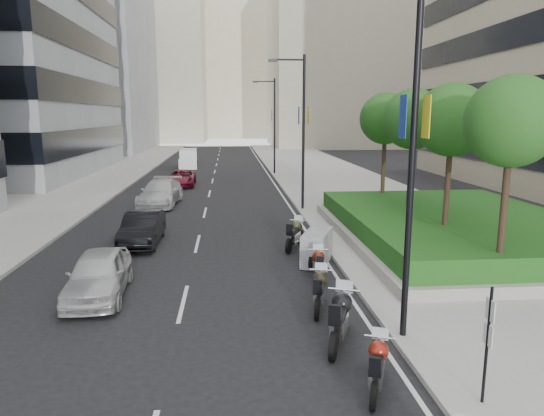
{
  "coord_description": "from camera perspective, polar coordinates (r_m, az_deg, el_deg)",
  "views": [
    {
      "loc": [
        -0.03,
        -10.14,
        5.64
      ],
      "look_at": [
        1.64,
        8.7,
        2.0
      ],
      "focal_mm": 32.0,
      "sensor_mm": 36.0,
      "label": 1
    }
  ],
  "objects": [
    {
      "name": "tree_0",
      "position": [
        16.51,
        26.37,
        9.04
      ],
      "size": [
        2.8,
        2.8,
        6.3
      ],
      "color": "#332319",
      "rests_on": "planter"
    },
    {
      "name": "lane_edge",
      "position": [
        40.71,
        0.24,
        2.93
      ],
      "size": [
        0.12,
        100.0,
        0.01
      ],
      "primitive_type": "cube",
      "color": "silver",
      "rests_on": "ground"
    },
    {
      "name": "sidewalk_right",
      "position": [
        41.52,
        7.55,
        3.09
      ],
      "size": [
        10.0,
        100.0,
        0.15
      ],
      "primitive_type": "cube",
      "color": "#9E9B93",
      "rests_on": "ground"
    },
    {
      "name": "motorcycle_3",
      "position": [
        14.52,
        5.61,
        -9.61
      ],
      "size": [
        0.82,
        2.08,
        1.06
      ],
      "rotation": [
        0.0,
        0.0,
        1.31
      ],
      "color": "black",
      "rests_on": "ground"
    },
    {
      "name": "car_d",
      "position": [
        39.78,
        -10.58,
        3.48
      ],
      "size": [
        2.21,
        4.64,
        1.28
      ],
      "primitive_type": "imported",
      "rotation": [
        0.0,
        0.0,
        0.02
      ],
      "color": "maroon",
      "rests_on": "ground"
    },
    {
      "name": "lamp_post_0",
      "position": [
        11.91,
        15.59,
        7.74
      ],
      "size": [
        2.34,
        0.45,
        9.0
      ],
      "color": "black",
      "rests_on": "ground"
    },
    {
      "name": "lamp_post_1",
      "position": [
        28.45,
        3.42,
        9.72
      ],
      "size": [
        2.34,
        0.45,
        9.0
      ],
      "color": "black",
      "rests_on": "ground"
    },
    {
      "name": "lamp_post_2",
      "position": [
        46.33,
        0.11,
        10.18
      ],
      "size": [
        2.34,
        0.45,
        9.0
      ],
      "color": "black",
      "rests_on": "ground"
    },
    {
      "name": "building_cream_left",
      "position": [
        112.18,
        -14.87,
        16.35
      ],
      "size": [
        26.0,
        24.0,
        34.0
      ],
      "primitive_type": "cube",
      "color": "#B7AD93",
      "rests_on": "ground"
    },
    {
      "name": "sidewalk_left",
      "position": [
        42.26,
        -21.49,
        2.56
      ],
      "size": [
        8.0,
        100.0,
        0.15
      ],
      "primitive_type": "cube",
      "color": "#9E9B93",
      "rests_on": "ground"
    },
    {
      "name": "motorcycle_5",
      "position": [
        18.75,
        5.3,
        -4.64
      ],
      "size": [
        1.57,
        2.25,
        1.27
      ],
      "rotation": [
        0.0,
        0.0,
        1.18
      ],
      "color": "black",
      "rests_on": "ground"
    },
    {
      "name": "lane_centre",
      "position": [
        40.56,
        -7.1,
        2.82
      ],
      "size": [
        0.12,
        100.0,
        0.01
      ],
      "primitive_type": "cube",
      "color": "silver",
      "rests_on": "ground"
    },
    {
      "name": "car_b",
      "position": [
        22.18,
        -15.0,
        -2.33
      ],
      "size": [
        1.52,
        4.3,
        1.41
      ],
      "primitive_type": "imported",
      "rotation": [
        0.0,
        0.0,
        -0.01
      ],
      "color": "black",
      "rests_on": "ground"
    },
    {
      "name": "tree_3",
      "position": [
        27.5,
        13.21,
        10.16
      ],
      "size": [
        2.8,
        2.8,
        6.3
      ],
      "color": "#332319",
      "rests_on": "planter"
    },
    {
      "name": "motorcycle_6",
      "position": [
        20.78,
        2.72,
        -3.13
      ],
      "size": [
        1.12,
        2.13,
        1.14
      ],
      "rotation": [
        0.0,
        0.0,
        1.14
      ],
      "color": "black",
      "rests_on": "ground"
    },
    {
      "name": "car_c",
      "position": [
        31.54,
        -12.97,
        1.78
      ],
      "size": [
        2.6,
        5.63,
        1.59
      ],
      "primitive_type": "imported",
      "rotation": [
        0.0,
        0.0,
        -0.07
      ],
      "color": "#AFB0B2",
      "rests_on": "ground"
    },
    {
      "name": "building_cream_centre",
      "position": [
        130.84,
        -4.33,
        16.72
      ],
      "size": [
        30.0,
        24.0,
        38.0
      ],
      "primitive_type": "cube",
      "color": "#B7AD93",
      "rests_on": "ground"
    },
    {
      "name": "tree_2",
      "position": [
        23.73,
        16.25,
        9.95
      ],
      "size": [
        2.8,
        2.8,
        6.3
      ],
      "color": "#332319",
      "rests_on": "planter"
    },
    {
      "name": "delivery_van",
      "position": [
        53.64,
        -9.81,
        5.68
      ],
      "size": [
        2.06,
        4.77,
        1.96
      ],
      "rotation": [
        0.0,
        0.0,
        0.06
      ],
      "color": "white",
      "rests_on": "ground"
    },
    {
      "name": "motorcycle_1",
      "position": [
        10.77,
        12.28,
        -17.72
      ],
      "size": [
        0.92,
        1.87,
        0.98
      ],
      "rotation": [
        0.0,
        0.0,
        1.19
      ],
      "color": "black",
      "rests_on": "ground"
    },
    {
      "name": "car_a",
      "position": [
        16.29,
        -19.72,
        -7.32
      ],
      "size": [
        1.97,
        4.35,
        1.45
      ],
      "primitive_type": "imported",
      "rotation": [
        0.0,
        0.0,
        0.06
      ],
      "color": "#B2B2B4",
      "rests_on": "ground"
    },
    {
      "name": "building_grey_far",
      "position": [
        84.17,
        -22.55,
        16.48
      ],
      "size": [
        22.0,
        26.0,
        30.0
      ],
      "primitive_type": "cube",
      "color": "gray",
      "rests_on": "ground"
    },
    {
      "name": "parking_sign",
      "position": [
        10.35,
        24.03,
        -13.95
      ],
      "size": [
        0.06,
        0.32,
        2.5
      ],
      "color": "black",
      "rests_on": "ground"
    },
    {
      "name": "building_cream_right",
      "position": [
        93.61,
        9.06,
        18.35
      ],
      "size": [
        28.0,
        24.0,
        36.0
      ],
      "primitive_type": "cube",
      "color": "#B7AD93",
      "rests_on": "ground"
    },
    {
      "name": "hedge",
      "position": [
        22.98,
        20.94,
        -1.61
      ],
      "size": [
        9.4,
        13.4,
        0.8
      ],
      "primitive_type": "cube",
      "color": "#1A5017",
      "rests_on": "planter"
    },
    {
      "name": "planter",
      "position": [
        23.11,
        20.84,
        -3.07
      ],
      "size": [
        10.0,
        14.0,
        0.4
      ],
      "primitive_type": "cube",
      "color": "#9A968F",
      "rests_on": "sidewalk_right"
    },
    {
      "name": "tree_1",
      "position": [
        20.05,
        20.41,
        9.61
      ],
      "size": [
        2.8,
        2.8,
        6.3
      ],
      "color": "#332319",
      "rests_on": "planter"
    },
    {
      "name": "motorcycle_2",
      "position": [
        12.51,
        8.01,
        -12.7
      ],
      "size": [
        1.14,
        2.33,
        1.22
      ],
      "rotation": [
        0.0,
        0.0,
        1.18
      ],
      "color": "black",
      "rests_on": "ground"
    },
    {
      "name": "ground",
      "position": [
        11.6,
        -4.52,
        -18.22
      ],
      "size": [
        160.0,
        160.0,
        0.0
      ],
      "primitive_type": "plane",
      "color": "black",
      "rests_on": "ground"
    },
    {
      "name": "motorcycle_4",
      "position": [
        16.81,
        5.51,
        -6.81
      ],
      "size": [
        0.68,
        2.04,
        1.02
      ],
      "rotation": [
        0.0,
        0.0,
        1.44
      ],
      "color": "black",
      "rests_on": "ground"
    }
  ]
}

